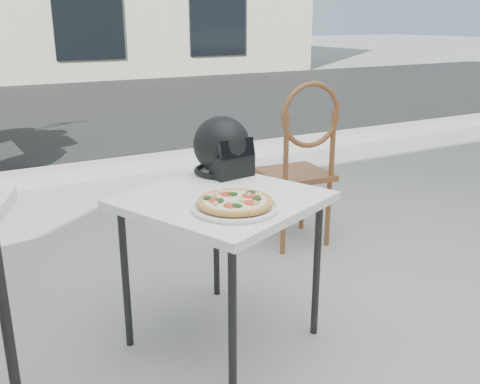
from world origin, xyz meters
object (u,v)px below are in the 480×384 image
helmet (223,148)px  cafe_chair_main (301,156)px  cafe_table_main (222,210)px  plate (235,207)px  pizza (235,202)px

helmet → cafe_chair_main: size_ratio=0.30×
cafe_table_main → plate: plate is taller
cafe_table_main → pizza: (-0.03, -0.17, 0.09)m
plate → helmet: bearing=67.6°
helmet → pizza: bearing=-119.9°
pizza → cafe_chair_main: size_ratio=0.28×
plate → cafe_chair_main: cafe_chair_main is taller
plate → helmet: size_ratio=1.35×
pizza → cafe_chair_main: cafe_chair_main is taller
plate → pizza: bearing=72.9°
pizza → helmet: 0.53m
pizza → helmet: (0.20, 0.48, 0.09)m
plate → pizza: pizza is taller
cafe_table_main → pizza: pizza is taller
helmet → cafe_chair_main: cafe_chair_main is taller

